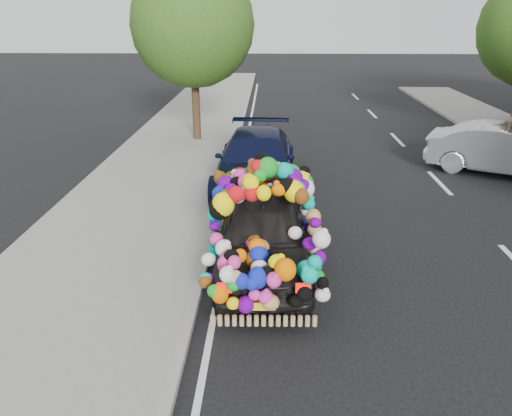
% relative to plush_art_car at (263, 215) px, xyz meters
% --- Properties ---
extents(ground, '(100.00, 100.00, 0.00)m').
position_rel_plush_art_car_xyz_m(ground, '(1.25, 0.05, -1.05)').
color(ground, black).
rests_on(ground, ground).
extents(sidewalk, '(4.00, 60.00, 0.12)m').
position_rel_plush_art_car_xyz_m(sidewalk, '(-3.05, 0.05, -0.99)').
color(sidewalk, gray).
rests_on(sidewalk, ground).
extents(kerb, '(0.15, 60.00, 0.13)m').
position_rel_plush_art_car_xyz_m(kerb, '(-1.10, 0.05, -0.98)').
color(kerb, gray).
rests_on(kerb, ground).
extents(tree_near_sidewalk, '(4.20, 4.20, 6.13)m').
position_rel_plush_art_car_xyz_m(tree_near_sidewalk, '(-2.55, 9.55, 2.97)').
color(tree_near_sidewalk, '#332114').
rests_on(tree_near_sidewalk, ground).
extents(plush_art_car, '(2.11, 4.37, 2.06)m').
position_rel_plush_art_car_xyz_m(plush_art_car, '(0.00, 0.00, 0.00)').
color(plush_art_car, black).
rests_on(plush_art_car, ground).
extents(navy_sedan, '(2.23, 5.12, 1.47)m').
position_rel_plush_art_car_xyz_m(navy_sedan, '(-0.26, 4.55, -0.32)').
color(navy_sedan, black).
rests_on(navy_sedan, ground).
extents(silver_hatchback, '(4.55, 3.30, 1.43)m').
position_rel_plush_art_car_xyz_m(silver_hatchback, '(6.94, 5.95, -0.33)').
color(silver_hatchback, '#B2B5B9').
rests_on(silver_hatchback, ground).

